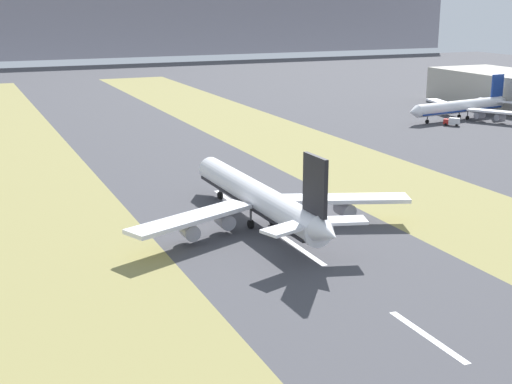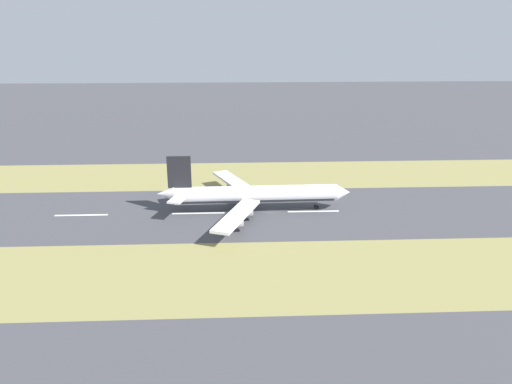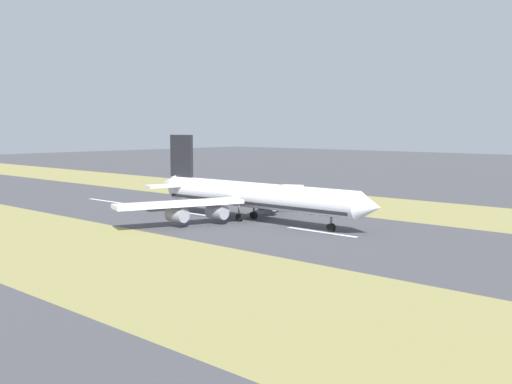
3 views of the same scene
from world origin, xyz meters
name	(u,v)px [view 3 (image 3 of 3)]	position (x,y,z in m)	size (l,w,h in m)	color
ground_plane	(268,224)	(0.00, 0.00, 0.00)	(800.00, 800.00, 0.00)	#424247
grass_median_west	(372,206)	(-45.00, 0.00, 0.00)	(40.00, 600.00, 0.01)	olive
grass_median_east	(98,255)	(45.00, 0.00, 0.00)	(40.00, 600.00, 0.01)	olive
centreline_dash_near	(106,201)	(0.00, -64.94, 0.01)	(1.20, 18.00, 0.01)	silver
centreline_dash_mid	(195,214)	(0.00, -24.94, 0.01)	(1.20, 18.00, 0.01)	silver
centreline_dash_far	(321,232)	(0.00, 15.06, 0.01)	(1.20, 18.00, 0.01)	silver
airplane_main_jet	(250,196)	(-1.30, -6.84, 6.02)	(64.12, 67.10, 20.20)	white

